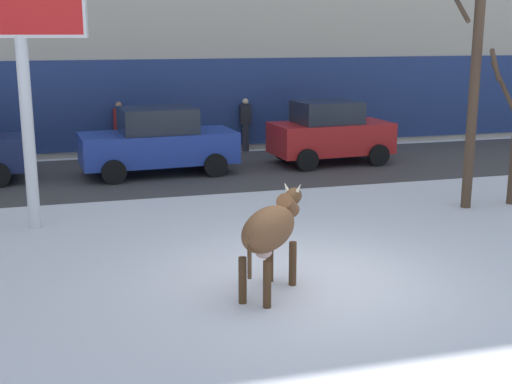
% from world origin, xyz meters
% --- Properties ---
extents(ground_plane, '(120.00, 120.00, 0.00)m').
position_xyz_m(ground_plane, '(0.00, 0.00, 0.00)').
color(ground_plane, white).
extents(road_strip, '(60.00, 5.60, 0.01)m').
position_xyz_m(road_strip, '(0.00, 8.88, 0.00)').
color(road_strip, '#423F3F').
rests_on(road_strip, ground).
extents(cow_brown, '(1.55, 1.71, 1.54)m').
position_xyz_m(cow_brown, '(-0.69, -0.37, 0.99)').
color(cow_brown, brown).
rests_on(cow_brown, ground).
extents(billboard, '(2.50, 0.77, 5.56)m').
position_xyz_m(billboard, '(-4.25, 4.27, 4.31)').
color(billboard, silver).
rests_on(billboard, ground).
extents(car_blue_sedan, '(4.31, 2.20, 1.84)m').
position_xyz_m(car_blue_sedan, '(-1.11, 8.87, 0.91)').
color(car_blue_sedan, '#233D9E').
rests_on(car_blue_sedan, ground).
extents(car_red_hatchback, '(3.61, 2.11, 1.86)m').
position_xyz_m(car_red_hatchback, '(4.01, 9.04, 0.93)').
color(car_red_hatchback, red).
rests_on(car_red_hatchback, ground).
extents(pedestrian_near_billboard, '(0.36, 0.24, 1.73)m').
position_xyz_m(pedestrian_near_billboard, '(-1.91, 11.78, 0.88)').
color(pedestrian_near_billboard, '#282833').
rests_on(pedestrian_near_billboard, ground).
extents(pedestrian_by_cars, '(0.36, 0.24, 1.73)m').
position_xyz_m(pedestrian_by_cars, '(2.14, 11.78, 0.88)').
color(pedestrian_by_cars, '#282833').
rests_on(pedestrian_by_cars, ground).
extents(bare_tree_right_lot, '(1.16, 1.14, 4.64)m').
position_xyz_m(bare_tree_right_lot, '(5.03, 3.33, 2.39)').
color(bare_tree_right_lot, '#4C3828').
rests_on(bare_tree_right_lot, ground).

